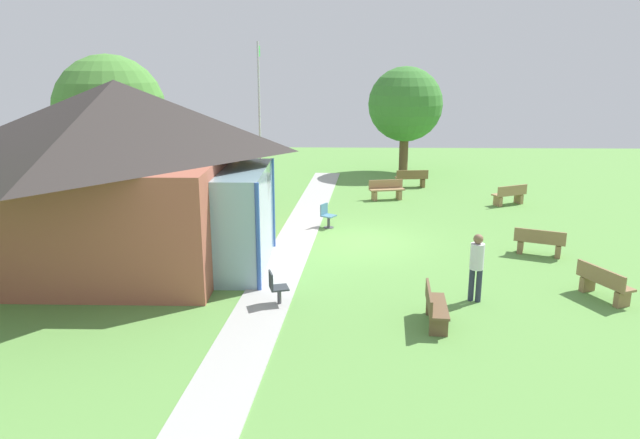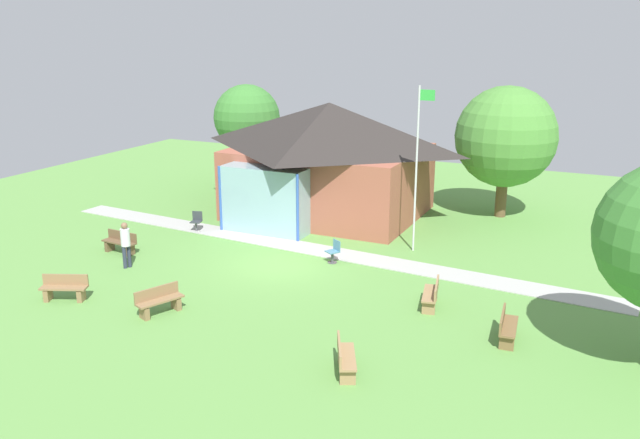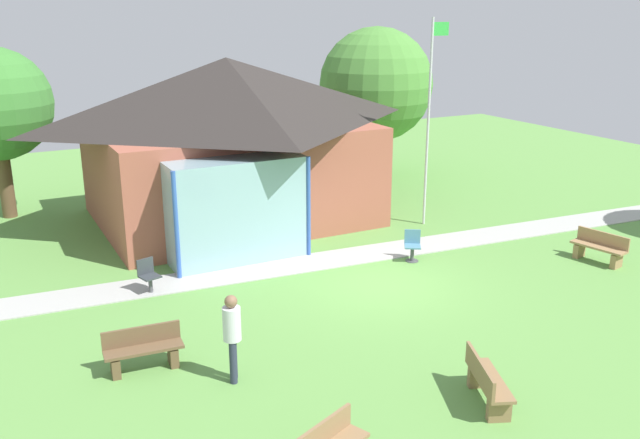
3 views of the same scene
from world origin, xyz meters
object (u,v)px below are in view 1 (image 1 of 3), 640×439
visitor_strolling_lawn (477,262)px  tree_behind_pavilion_right (110,111)px  pavilion (125,166)px  bench_lawn_far_right (412,179)px  tree_far_east (405,105)px  flagpole (260,121)px  bench_front_left (604,284)px  bench_front_center (539,243)px  bench_mid_right (386,190)px  patio_chair_west (277,289)px  patio_chair_lawn_spare (327,216)px  bench_mid_left (435,308)px  bench_front_right (510,195)px

visitor_strolling_lawn → tree_behind_pavilion_right: size_ratio=0.29×
pavilion → bench_lawn_far_right: 14.40m
tree_behind_pavilion_right → tree_far_east: bearing=-64.0°
flagpole → bench_front_left: 13.43m
bench_front_center → tree_far_east: tree_far_east is taller
flagpole → bench_mid_right: 6.39m
patio_chair_west → visitor_strolling_lawn: (0.37, -4.91, 0.61)m
bench_front_left → patio_chair_lawn_spare: 9.55m
bench_mid_right → patio_chair_west: (-11.58, 3.63, 0.01)m
bench_mid_left → bench_lawn_far_right: bearing=179.7°
visitor_strolling_lawn → tree_behind_pavilion_right: bearing=161.7°
flagpole → patio_chair_west: size_ratio=7.56×
flagpole → tree_far_east: flagpole is taller
bench_lawn_far_right → tree_behind_pavilion_right: (-2.60, 13.09, 3.36)m
bench_front_left → tree_far_east: bearing=167.2°
patio_chair_lawn_spare → visitor_strolling_lawn: size_ratio=0.49×
patio_chair_lawn_spare → tree_far_east: tree_far_east is taller
patio_chair_lawn_spare → tree_far_east: bearing=-167.6°
patio_chair_lawn_spare → visitor_strolling_lawn: visitor_strolling_lawn is taller
bench_front_left → pavilion: bearing=-127.6°
bench_mid_right → bench_mid_left: bearing=78.4°
bench_front_left → bench_front_right: 10.14m
patio_chair_west → tree_behind_pavilion_right: 14.49m
flagpole → bench_mid_left: size_ratio=4.24×
bench_mid_right → patio_chair_west: bearing=60.7°
bench_front_left → bench_mid_left: bearing=-93.1°
bench_front_center → patio_chair_west: size_ratio=1.81×
bench_mid_right → bench_front_left: bearing=100.6°
bench_mid_right → tree_behind_pavilion_right: 12.17m
bench_mid_left → visitor_strolling_lawn: bearing=143.5°
pavilion → bench_mid_right: pavilion is taller
pavilion → flagpole: (5.39, -3.42, 0.80)m
flagpole → bench_front_left: size_ratio=4.18×
bench_front_left → visitor_strolling_lawn: 3.32m
bench_mid_left → bench_front_right: size_ratio=0.99×
bench_mid_left → patio_chair_lawn_spare: bearing=-157.8°
bench_front_left → bench_front_center: bearing=164.6°
flagpole → tree_behind_pavilion_right: (2.16, 6.58, 0.21)m
pavilion → patio_chair_west: (-4.01, -4.91, -2.33)m
patio_chair_west → patio_chair_lawn_spare: same height
patio_chair_west → tree_far_east: size_ratio=0.16×
tree_behind_pavilion_right → bench_front_center: bearing=-115.4°
bench_mid_right → patio_chair_lawn_spare: bearing=49.2°
bench_mid_left → bench_lawn_far_right: same height
bench_lawn_far_right → bench_front_center: (-10.10, -2.68, 0.00)m
bench_mid_left → bench_front_right: bearing=161.8°
bench_front_right → tree_far_east: 8.70m
bench_front_center → bench_lawn_far_right: bearing=127.6°
flagpole → bench_front_right: flagpole is taller
flagpole → patio_chair_west: flagpole is taller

